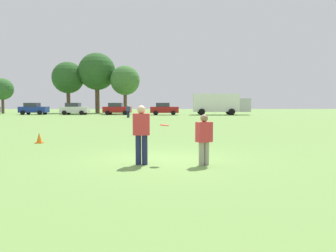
# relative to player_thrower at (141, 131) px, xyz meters

# --- Properties ---
(ground_plane) EXTENTS (176.29, 176.29, 0.00)m
(ground_plane) POSITION_rel_player_thrower_xyz_m (0.55, 0.76, -0.97)
(ground_plane) COLOR #6B9347
(player_thrower) EXTENTS (0.48, 0.28, 1.71)m
(player_thrower) POSITION_rel_player_thrower_xyz_m (0.00, 0.00, 0.00)
(player_thrower) COLOR #1E234C
(player_thrower) RESTS_ON ground
(player_defender) EXTENTS (0.50, 0.41, 1.46)m
(player_defender) POSITION_rel_player_thrower_xyz_m (1.79, -0.12, -0.15)
(player_defender) COLOR gray
(player_defender) RESTS_ON ground
(frisbee) EXTENTS (0.27, 0.27, 0.05)m
(frisbee) POSITION_rel_player_thrower_xyz_m (0.66, 0.17, 0.17)
(frisbee) COLOR #E54C33
(traffic_cone) EXTENTS (0.32, 0.32, 0.48)m
(traffic_cone) POSITION_rel_player_thrower_xyz_m (-4.85, 5.23, -0.74)
(traffic_cone) COLOR #D8590C
(traffic_cone) RESTS_ON ground
(parked_car_mid_left) EXTENTS (4.27, 2.36, 1.82)m
(parked_car_mid_left) POSITION_rel_player_thrower_xyz_m (-18.98, 41.55, -0.04)
(parked_car_mid_left) COLOR navy
(parked_car_mid_left) RESTS_ON ground
(parked_car_center) EXTENTS (4.27, 2.36, 1.82)m
(parked_car_center) POSITION_rel_player_thrower_xyz_m (-12.54, 40.90, -0.04)
(parked_car_center) COLOR silver
(parked_car_center) RESTS_ON ground
(parked_car_mid_right) EXTENTS (4.27, 2.36, 1.82)m
(parked_car_mid_right) POSITION_rel_player_thrower_xyz_m (-6.04, 40.64, -0.04)
(parked_car_mid_right) COLOR maroon
(parked_car_mid_right) RESTS_ON ground
(parked_car_near_right) EXTENTS (4.27, 2.36, 1.82)m
(parked_car_near_right) POSITION_rel_player_thrower_xyz_m (1.14, 39.66, -0.04)
(parked_car_near_right) COLOR maroon
(parked_car_near_right) RESTS_ON ground
(box_truck) EXTENTS (8.59, 3.25, 3.18)m
(box_truck) POSITION_rel_player_thrower_xyz_m (9.58, 40.10, 0.79)
(box_truck) COLOR white
(box_truck) RESTS_ON ground
(bystander_sideline_watcher) EXTENTS (0.50, 0.42, 1.57)m
(bystander_sideline_watcher) POSITION_rel_player_thrower_xyz_m (-3.36, 30.64, -0.08)
(bystander_sideline_watcher) COLOR #1E234C
(bystander_sideline_watcher) RESTS_ON ground
(tree_west_maple) EXTENTS (3.73, 3.73, 6.07)m
(tree_west_maple) POSITION_rel_player_thrower_xyz_m (-26.60, 47.84, 3.21)
(tree_west_maple) COLOR brown
(tree_west_maple) RESTS_ON ground
(tree_center_elm) EXTENTS (5.59, 5.59, 9.09)m
(tree_center_elm) POSITION_rel_player_thrower_xyz_m (-15.83, 49.58, 5.28)
(tree_center_elm) COLOR brown
(tree_center_elm) RESTS_ON ground
(tree_east_birch) EXTENTS (6.54, 6.54, 10.63)m
(tree_east_birch) POSITION_rel_player_thrower_xyz_m (-10.65, 49.35, 6.35)
(tree_east_birch) COLOR brown
(tree_east_birch) RESTS_ON ground
(tree_east_oak) EXTENTS (5.04, 5.04, 8.18)m
(tree_east_oak) POSITION_rel_player_thrower_xyz_m (-5.48, 47.26, 4.66)
(tree_east_oak) COLOR brown
(tree_east_oak) RESTS_ON ground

